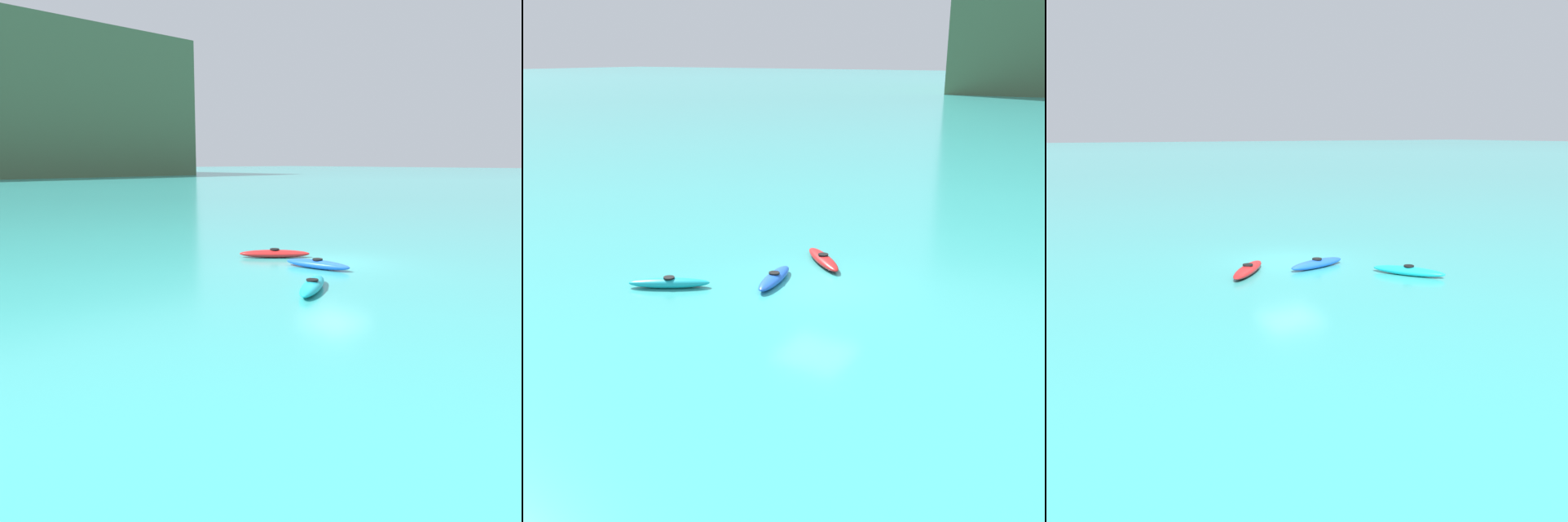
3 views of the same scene
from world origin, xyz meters
TOP-DOWN VIEW (x-y plane):
  - ground_plane at (0.00, 0.00)m, footprint 600.00×600.00m
  - kayak_blue at (-1.45, -0.40)m, footprint 1.16×2.68m
  - kayak_red at (-1.03, 2.34)m, footprint 2.53×2.38m
  - kayak_cyan at (-4.19, -2.66)m, footprint 2.61×1.95m

SIDE VIEW (x-z plane):
  - ground_plane at x=0.00m, z-range 0.00..0.00m
  - kayak_red at x=-1.03m, z-range -0.02..0.35m
  - kayak_cyan at x=-4.19m, z-range -0.02..0.35m
  - kayak_blue at x=-1.45m, z-range -0.02..0.35m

